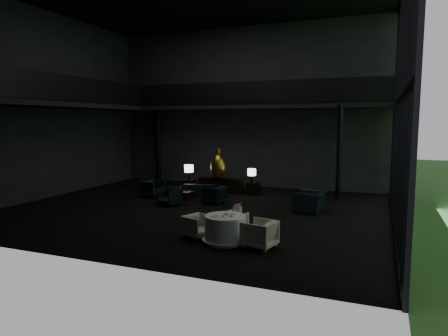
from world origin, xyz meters
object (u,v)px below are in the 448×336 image
at_px(lounge_armchair_west, 153,187).
at_px(window_armchair, 310,197).
at_px(side_table_left, 190,185).
at_px(table_lamp_left, 189,169).
at_px(lounge_armchair_east, 214,194).
at_px(dining_table, 225,231).
at_px(console, 221,185).
at_px(dining_chair_north, 234,223).
at_px(side_table_right, 253,188).
at_px(dining_chair_east, 259,232).
at_px(sofa, 199,188).
at_px(bronze_urn, 218,166).
at_px(coffee_table, 183,195).
at_px(child, 238,210).
at_px(dining_chair_west, 198,226).
at_px(table_lamp_right, 252,173).
at_px(lounge_armchair_south, 169,196).

relative_size(lounge_armchair_west, window_armchair, 0.67).
xyz_separation_m(side_table_left, table_lamp_left, (0.00, -0.06, 0.78)).
height_order(lounge_armchair_east, dining_table, lounge_armchair_east).
bearing_deg(console, dining_chair_north, -64.61).
distance_m(console, side_table_right, 1.60).
bearing_deg(dining_chair_east, table_lamp_left, -129.62).
distance_m(sofa, window_armchair, 5.37).
bearing_deg(table_lamp_left, lounge_armchair_west, -108.71).
height_order(side_table_right, lounge_armchair_east, lounge_armchair_east).
distance_m(bronze_urn, dining_chair_north, 6.65).
bearing_deg(dining_table, window_armchair, 71.48).
xyz_separation_m(lounge_armchair_west, dining_table, (5.35, -4.95, -0.10)).
bearing_deg(coffee_table, console, 67.99).
height_order(console, window_armchair, window_armchair).
bearing_deg(dining_chair_east, lounge_armchair_west, -116.37).
bearing_deg(window_armchair, child, -17.08).
relative_size(side_table_right, child, 1.02).
bearing_deg(dining_chair_east, side_table_left, -129.86).
relative_size(console, side_table_left, 4.21).
relative_size(lounge_armchair_east, dining_chair_west, 1.23).
bearing_deg(lounge_armchair_east, table_lamp_right, 170.94).
distance_m(console, dining_chair_west, 7.32).
distance_m(table_lamp_left, lounge_armchair_west, 2.30).
xyz_separation_m(dining_chair_east, dining_chair_west, (-1.91, 0.24, -0.09)).
distance_m(table_lamp_right, dining_chair_north, 6.11).
height_order(table_lamp_right, sofa, table_lamp_right).
height_order(dining_chair_north, dining_chair_west, dining_chair_west).
xyz_separation_m(console, table_lamp_right, (1.60, -0.25, 0.69)).
relative_size(table_lamp_right, dining_table, 0.49).
bearing_deg(lounge_armchair_east, coffee_table, -89.87).
height_order(coffee_table, dining_chair_west, dining_chair_west).
height_order(console, lounge_armchair_east, lounge_armchair_east).
distance_m(console, dining_chair_north, 6.83).
relative_size(dining_table, dining_chair_east, 1.54).
distance_m(console, child, 6.97).
height_order(lounge_armchair_west, dining_chair_west, lounge_armchair_west).
bearing_deg(side_table_left, lounge_armchair_south, -76.53).
bearing_deg(child, window_armchair, -112.15).
height_order(bronze_urn, lounge_armchair_west, bronze_urn).
bearing_deg(side_table_right, dining_chair_east, -71.27).
height_order(bronze_urn, side_table_right, bronze_urn).
relative_size(table_lamp_left, table_lamp_right, 1.15).
xyz_separation_m(console, lounge_armchair_south, (-0.77, -3.50, 0.06)).
relative_size(lounge_armchair_south, child, 1.41).
bearing_deg(console, dining_chair_east, -60.82).
bearing_deg(coffee_table, dining_chair_west, -58.44).
relative_size(lounge_armchair_west, child, 1.51).
bearing_deg(window_armchair, dining_chair_north, -19.38).
bearing_deg(lounge_armchair_east, bronze_urn, -149.13).
relative_size(lounge_armchair_south, dining_chair_west, 1.22).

